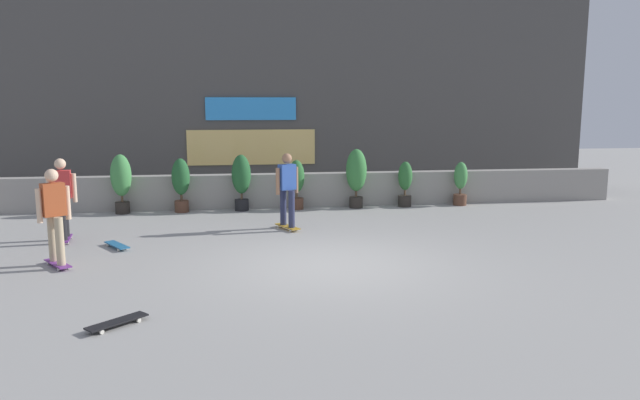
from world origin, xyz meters
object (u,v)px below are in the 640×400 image
skater_far_left (62,196)px  skater_far_right (287,188)px  potted_plant_0 (121,179)px  potted_plant_3 (296,182)px  skateboard_near_camera (117,245)px  potted_plant_1 (181,182)px  potted_plant_6 (460,182)px  skateboard_aside (117,322)px  potted_plant_5 (405,182)px  potted_plant_2 (241,178)px  skater_by_wall_right (54,213)px  potted_plant_4 (356,173)px

skater_far_left → skater_far_right: same height
potted_plant_0 → skater_far_left: size_ratio=0.89×
potted_plant_3 → skateboard_near_camera: (-3.89, -3.79, -0.66)m
skater_far_right → potted_plant_0: bearing=147.7°
potted_plant_1 → potted_plant_3: size_ratio=1.06×
potted_plant_0 → potted_plant_6: (8.96, 0.00, -0.25)m
potted_plant_0 → skater_far_left: 3.13m
potted_plant_6 → skateboard_aside: 11.09m
potted_plant_0 → potted_plant_1: potted_plant_0 is taller
potted_plant_0 → potted_plant_5: potted_plant_0 is taller
potted_plant_2 → skater_far_left: 4.73m
skater_far_right → skateboard_near_camera: (-3.43, -1.27, -0.88)m
potted_plant_1 → skateboard_aside: (-0.12, -8.05, -0.73)m
skater_by_wall_right → potted_plant_4: bearing=39.0°
skateboard_aside → skateboard_near_camera: bearing=100.5°
potted_plant_6 → potted_plant_0: bearing=180.0°
potted_plant_4 → potted_plant_5: bearing=0.0°
skateboard_near_camera → skateboard_aside: 4.34m
potted_plant_6 → skater_far_left: 10.04m
potted_plant_4 → skater_by_wall_right: bearing=-141.0°
potted_plant_6 → skater_far_right: bearing=-153.2°
skateboard_aside → potted_plant_5: bearing=53.1°
potted_plant_5 → skateboard_aside: (-6.05, -8.05, -0.60)m
potted_plant_6 → potted_plant_2: bearing=180.0°
potted_plant_1 → potted_plant_5: potted_plant_1 is taller
potted_plant_0 → potted_plant_6: bearing=0.0°
skater_far_right → skateboard_aside: bearing=-115.5°
skater_by_wall_right → skateboard_near_camera: skater_by_wall_right is taller
potted_plant_6 → skateboard_aside: (-7.61, -8.05, -0.57)m
potted_plant_1 → potted_plant_3: 2.98m
potted_plant_1 → skateboard_near_camera: bearing=-103.6°
potted_plant_0 → skater_far_right: (3.99, -2.52, 0.06)m
skateboard_near_camera → potted_plant_5: bearing=29.0°
potted_plant_5 → skater_far_right: size_ratio=0.72×
skater_far_left → skater_far_right: (4.57, 0.56, 0.00)m
potted_plant_1 → potted_plant_5: 5.93m
potted_plant_0 → potted_plant_5: (7.40, 0.00, -0.22)m
potted_plant_4 → potted_plant_6: potted_plant_4 is taller
potted_plant_5 → potted_plant_0: bearing=180.0°
skateboard_aside → skater_far_right: bearing=64.5°
potted_plant_4 → potted_plant_5: size_ratio=1.29×
potted_plant_3 → potted_plant_6: potted_plant_3 is taller
potted_plant_3 → skater_by_wall_right: size_ratio=0.77×
potted_plant_0 → potted_plant_2: potted_plant_0 is taller
potted_plant_2 → skater_far_left: (-3.60, -3.08, 0.10)m
skateboard_aside → skater_by_wall_right: bearing=117.1°
potted_plant_2 → skater_far_right: skater_far_right is taller
skateboard_near_camera → potted_plant_2: bearing=57.1°
potted_plant_2 → skater_by_wall_right: size_ratio=0.86×
skater_far_right → skateboard_aside: 6.19m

